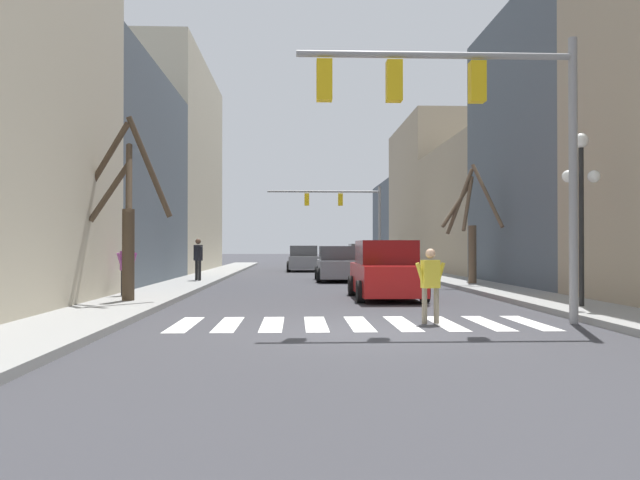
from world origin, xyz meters
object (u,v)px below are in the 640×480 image
(car_driving_away_lane, at_px, (386,272))
(pedestrian_waiting_at_curb, at_px, (127,264))
(street_tree_right_near, at_px, (125,216))
(traffic_signal_far, at_px, (345,208))
(pedestrian_crossing_street, at_px, (198,256))
(car_parked_left_far, at_px, (339,265))
(car_parked_right_near, at_px, (385,262))
(pedestrian_near_right_corner, at_px, (430,279))
(car_at_intersection, at_px, (360,257))
(traffic_signal_near, at_px, (470,112))
(car_parked_left_mid, at_px, (303,259))
(street_tree_right_far, at_px, (470,228))
(street_lamp_right_corner, at_px, (581,184))

(car_driving_away_lane, xyz_separation_m, pedestrian_waiting_at_curb, (-7.80, -0.24, 0.25))
(pedestrian_waiting_at_curb, relative_size, street_tree_right_near, 0.31)
(traffic_signal_far, distance_m, pedestrian_crossing_street, 17.78)
(traffic_signal_far, distance_m, pedestrian_waiting_at_curb, 25.60)
(car_parked_left_far, height_order, pedestrian_crossing_street, pedestrian_crossing_street)
(car_parked_right_near, xyz_separation_m, pedestrian_near_right_corner, (-2.10, -21.07, 0.15))
(car_at_intersection, bearing_deg, car_parked_right_near, 179.97)
(street_tree_right_near, bearing_deg, car_at_intersection, 72.52)
(car_driving_away_lane, relative_size, car_at_intersection, 0.90)
(traffic_signal_near, bearing_deg, pedestrian_crossing_street, 118.78)
(car_parked_left_mid, bearing_deg, street_tree_right_far, 21.65)
(car_parked_left_mid, bearing_deg, car_parked_right_near, 34.57)
(car_parked_left_far, height_order, pedestrian_near_right_corner, car_parked_left_far)
(traffic_signal_near, xyz_separation_m, car_at_intersection, (1.30, 34.56, -3.56))
(traffic_signal_far, xyz_separation_m, street_lamp_right_corner, (3.59, -27.79, -1.11))
(car_parked_left_mid, relative_size, pedestrian_near_right_corner, 2.64)
(street_lamp_right_corner, distance_m, car_at_intersection, 32.49)
(pedestrian_waiting_at_curb, bearing_deg, car_at_intersection, 26.93)
(car_driving_away_lane, height_order, car_parked_left_mid, car_driving_away_lane)
(car_driving_away_lane, xyz_separation_m, street_tree_right_near, (-7.38, -2.02, 1.62))
(car_at_intersection, relative_size, pedestrian_near_right_corner, 3.13)
(street_lamp_right_corner, bearing_deg, pedestrian_crossing_street, 132.98)
(car_parked_left_far, bearing_deg, pedestrian_near_right_corner, -177.13)
(traffic_signal_far, height_order, street_tree_right_far, traffic_signal_far)
(car_driving_away_lane, relative_size, car_parked_left_mid, 1.06)
(car_parked_right_near, bearing_deg, traffic_signal_far, 9.79)
(traffic_signal_near, relative_size, pedestrian_near_right_corner, 3.82)
(traffic_signal_far, distance_m, pedestrian_near_right_corner, 30.04)
(car_driving_away_lane, bearing_deg, street_lamp_right_corner, -134.01)
(traffic_signal_far, xyz_separation_m, street_tree_right_near, (-8.02, -25.73, -1.82))
(traffic_signal_far, bearing_deg, car_parked_left_far, -95.78)
(street_lamp_right_corner, height_order, pedestrian_waiting_at_curb, street_lamp_right_corner)
(car_driving_away_lane, height_order, pedestrian_waiting_at_curb, car_driving_away_lane)
(car_driving_away_lane, distance_m, pedestrian_crossing_street, 10.56)
(car_at_intersection, bearing_deg, car_parked_left_mid, 147.49)
(car_driving_away_lane, xyz_separation_m, pedestrian_near_right_corner, (0.05, -6.14, 0.10))
(traffic_signal_near, bearing_deg, street_lamp_right_corner, 33.39)
(street_lamp_right_corner, xyz_separation_m, pedestrian_waiting_at_curb, (-12.02, 3.83, -2.07))
(car_parked_right_near, height_order, car_at_intersection, car_at_intersection)
(street_tree_right_far, bearing_deg, traffic_signal_far, 100.70)
(street_lamp_right_corner, bearing_deg, street_tree_right_far, 90.60)
(traffic_signal_far, height_order, car_parked_left_mid, traffic_signal_far)
(pedestrian_near_right_corner, bearing_deg, street_tree_right_far, 58.11)
(street_tree_right_far, bearing_deg, car_parked_left_far, 136.10)
(pedestrian_crossing_street, xyz_separation_m, street_tree_right_far, (11.09, -2.68, 1.12))
(car_parked_right_near, distance_m, street_tree_right_near, 19.52)
(car_parked_left_far, bearing_deg, pedestrian_waiting_at_curb, 145.35)
(traffic_signal_far, distance_m, car_parked_left_mid, 5.12)
(car_parked_right_near, bearing_deg, street_tree_right_far, -168.48)
(car_parked_left_mid, bearing_deg, pedestrian_waiting_at_curb, -14.40)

